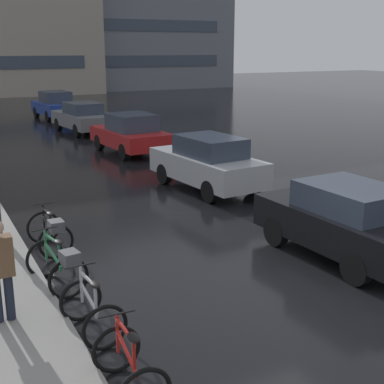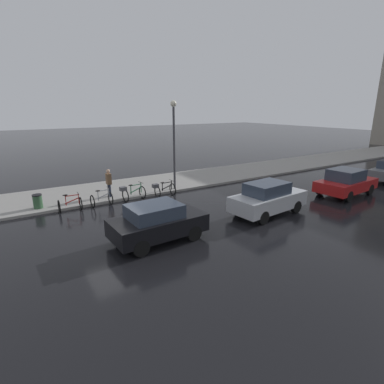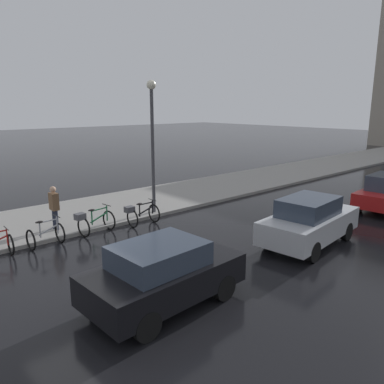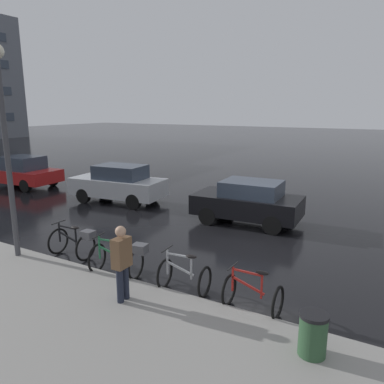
# 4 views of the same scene
# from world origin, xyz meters

# --- Properties ---
(ground_plane) EXTENTS (140.00, 140.00, 0.00)m
(ground_plane) POSITION_xyz_m (0.00, 0.00, 0.00)
(ground_plane) COLOR black
(sidewalk_kerb) EXTENTS (4.80, 60.00, 0.14)m
(sidewalk_kerb) POSITION_xyz_m (-6.00, 10.00, 0.07)
(sidewalk_kerb) COLOR gray
(sidewalk_kerb) RESTS_ON ground
(bicycle_nearest) EXTENTS (0.71, 1.13, 0.93)m
(bicycle_nearest) POSITION_xyz_m (-3.36, -1.19, 0.38)
(bicycle_nearest) COLOR black
(bicycle_nearest) RESTS_ON ground
(bicycle_second) EXTENTS (0.78, 1.11, 0.98)m
(bicycle_second) POSITION_xyz_m (-3.34, 0.43, 0.39)
(bicycle_second) COLOR black
(bicycle_second) RESTS_ON ground
(bicycle_third) EXTENTS (0.91, 1.49, 1.00)m
(bicycle_third) POSITION_xyz_m (-3.40, 2.19, 0.50)
(bicycle_third) COLOR black
(bicycle_third) RESTS_ON ground
(bicycle_farthest) EXTENTS (0.77, 1.37, 0.96)m
(bicycle_farthest) POSITION_xyz_m (-3.12, 4.05, 0.49)
(bicycle_farthest) COLOR black
(bicycle_farthest) RESTS_ON ground
(car_black) EXTENTS (2.03, 3.83, 1.55)m
(car_black) POSITION_xyz_m (2.25, 1.10, 0.80)
(car_black) COLOR black
(car_black) RESTS_ON ground
(car_silver) EXTENTS (2.11, 4.28, 1.65)m
(car_silver) POSITION_xyz_m (2.34, 7.14, 0.83)
(car_silver) COLOR #B2B5BA
(car_silver) RESTS_ON ground
(car_red) EXTENTS (2.23, 4.24, 1.61)m
(car_red) POSITION_xyz_m (2.38, 13.72, 0.80)
(car_red) COLOR #AD1919
(car_red) RESTS_ON ground
(pedestrian) EXTENTS (0.40, 0.24, 1.76)m
(pedestrian) POSITION_xyz_m (-4.49, 1.23, 0.99)
(pedestrian) COLOR #1E2333
(pedestrian) RESTS_ON ground
(streetlamp) EXTENTS (0.38, 0.38, 5.60)m
(streetlamp) POSITION_xyz_m (-4.00, 5.32, 3.59)
(streetlamp) COLOR #424247
(streetlamp) RESTS_ON ground
(trash_bin) EXTENTS (0.47, 0.47, 0.87)m
(trash_bin) POSITION_xyz_m (-4.36, -2.58, 0.44)
(trash_bin) COLOR #2D5133
(trash_bin) RESTS_ON ground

